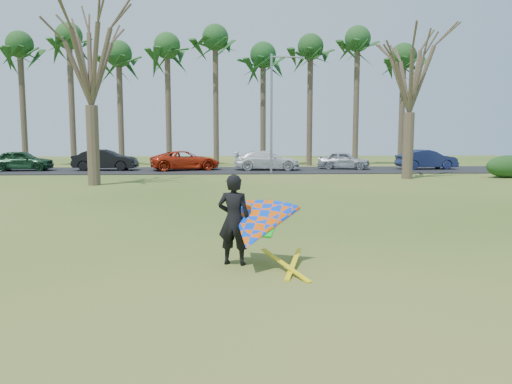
{
  "coord_description": "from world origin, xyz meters",
  "views": [
    {
      "loc": [
        -0.67,
        -11.82,
        2.72
      ],
      "look_at": [
        0.0,
        2.0,
        1.1
      ],
      "focal_mm": 35.0,
      "sensor_mm": 36.0,
      "label": 1
    }
  ],
  "objects_px": {
    "car_3": "(267,160)",
    "kite_flyer": "(253,225)",
    "car_0": "(22,161)",
    "car_4": "(344,160)",
    "car_5": "(427,159)",
    "streetlight": "(274,108)",
    "car_2": "(185,160)",
    "bare_tree_left": "(90,52)",
    "bare_tree_right": "(411,69)",
    "car_1": "(105,160)"
  },
  "relations": [
    {
      "from": "car_2",
      "to": "kite_flyer",
      "type": "distance_m",
      "value": 27.24
    },
    {
      "from": "car_1",
      "to": "kite_flyer",
      "type": "relative_size",
      "value": 1.91
    },
    {
      "from": "car_4",
      "to": "kite_flyer",
      "type": "height_order",
      "value": "kite_flyer"
    },
    {
      "from": "bare_tree_left",
      "to": "car_2",
      "type": "height_order",
      "value": "bare_tree_left"
    },
    {
      "from": "bare_tree_left",
      "to": "car_5",
      "type": "bearing_deg",
      "value": 24.85
    },
    {
      "from": "bare_tree_left",
      "to": "car_1",
      "type": "bearing_deg",
      "value": 100.7
    },
    {
      "from": "streetlight",
      "to": "car_0",
      "type": "distance_m",
      "value": 18.63
    },
    {
      "from": "kite_flyer",
      "to": "bare_tree_left",
      "type": "bearing_deg",
      "value": 114.74
    },
    {
      "from": "bare_tree_left",
      "to": "bare_tree_right",
      "type": "xyz_separation_m",
      "value": [
        18.0,
        3.0,
        -0.35
      ]
    },
    {
      "from": "bare_tree_right",
      "to": "car_3",
      "type": "height_order",
      "value": "bare_tree_right"
    },
    {
      "from": "streetlight",
      "to": "car_5",
      "type": "distance_m",
      "value": 12.84
    },
    {
      "from": "streetlight",
      "to": "car_3",
      "type": "relative_size",
      "value": 1.64
    },
    {
      "from": "bare_tree_right",
      "to": "car_0",
      "type": "distance_m",
      "value": 27.4
    },
    {
      "from": "streetlight",
      "to": "car_0",
      "type": "xyz_separation_m",
      "value": [
        -18.02,
        3.0,
        -3.67
      ]
    },
    {
      "from": "car_4",
      "to": "kite_flyer",
      "type": "bearing_deg",
      "value": -179.68
    },
    {
      "from": "kite_flyer",
      "to": "car_5",
      "type": "bearing_deg",
      "value": 62.16
    },
    {
      "from": "bare_tree_left",
      "to": "car_3",
      "type": "relative_size",
      "value": 1.99
    },
    {
      "from": "streetlight",
      "to": "car_4",
      "type": "distance_m",
      "value": 7.71
    },
    {
      "from": "car_0",
      "to": "car_4",
      "type": "distance_m",
      "value": 23.68
    },
    {
      "from": "bare_tree_left",
      "to": "car_5",
      "type": "distance_m",
      "value": 25.04
    },
    {
      "from": "car_3",
      "to": "kite_flyer",
      "type": "bearing_deg",
      "value": 179.04
    },
    {
      "from": "streetlight",
      "to": "car_1",
      "type": "relative_size",
      "value": 1.75
    },
    {
      "from": "streetlight",
      "to": "car_2",
      "type": "bearing_deg",
      "value": 153.4
    },
    {
      "from": "streetlight",
      "to": "car_5",
      "type": "bearing_deg",
      "value": 15.11
    },
    {
      "from": "car_4",
      "to": "bare_tree_right",
      "type": "bearing_deg",
      "value": -147.41
    },
    {
      "from": "car_1",
      "to": "car_4",
      "type": "xyz_separation_m",
      "value": [
        17.73,
        0.5,
        -0.09
      ]
    },
    {
      "from": "bare_tree_right",
      "to": "kite_flyer",
      "type": "height_order",
      "value": "bare_tree_right"
    },
    {
      "from": "car_0",
      "to": "car_3",
      "type": "xyz_separation_m",
      "value": [
        17.76,
        -0.06,
        -0.03
      ]
    },
    {
      "from": "kite_flyer",
      "to": "car_2",
      "type": "bearing_deg",
      "value": 98.14
    },
    {
      "from": "car_2",
      "to": "car_4",
      "type": "height_order",
      "value": "car_2"
    },
    {
      "from": "bare_tree_right",
      "to": "streetlight",
      "type": "relative_size",
      "value": 1.15
    },
    {
      "from": "streetlight",
      "to": "car_0",
      "type": "bearing_deg",
      "value": 170.55
    },
    {
      "from": "car_0",
      "to": "car_1",
      "type": "xyz_separation_m",
      "value": [
        5.94,
        0.16,
        0.02
      ]
    },
    {
      "from": "streetlight",
      "to": "car_3",
      "type": "distance_m",
      "value": 4.73
    },
    {
      "from": "car_3",
      "to": "car_5",
      "type": "xyz_separation_m",
      "value": [
        12.13,
        0.27,
        0.03
      ]
    },
    {
      "from": "bare_tree_left",
      "to": "car_4",
      "type": "bearing_deg",
      "value": 33.97
    },
    {
      "from": "car_2",
      "to": "car_1",
      "type": "bearing_deg",
      "value": 72.48
    },
    {
      "from": "car_0",
      "to": "car_3",
      "type": "relative_size",
      "value": 0.89
    },
    {
      "from": "kite_flyer",
      "to": "car_0",
      "type": "bearing_deg",
      "value": 120.2
    },
    {
      "from": "car_0",
      "to": "kite_flyer",
      "type": "distance_m",
      "value": 31.04
    },
    {
      "from": "car_2",
      "to": "car_3",
      "type": "relative_size",
      "value": 1.04
    },
    {
      "from": "bare_tree_right",
      "to": "car_4",
      "type": "xyz_separation_m",
      "value": [
        -2.19,
        7.66,
        -5.85
      ]
    },
    {
      "from": "streetlight",
      "to": "car_4",
      "type": "xyz_separation_m",
      "value": [
        5.66,
        3.66,
        -3.74
      ]
    },
    {
      "from": "bare_tree_left",
      "to": "car_3",
      "type": "bearing_deg",
      "value": 45.1
    },
    {
      "from": "bare_tree_left",
      "to": "bare_tree_right",
      "type": "height_order",
      "value": "bare_tree_left"
    },
    {
      "from": "car_3",
      "to": "car_5",
      "type": "relative_size",
      "value": 1.09
    },
    {
      "from": "bare_tree_left",
      "to": "bare_tree_right",
      "type": "bearing_deg",
      "value": 9.46
    },
    {
      "from": "bare_tree_left",
      "to": "car_4",
      "type": "relative_size",
      "value": 2.5
    },
    {
      "from": "car_0",
      "to": "car_3",
      "type": "height_order",
      "value": "car_0"
    },
    {
      "from": "bare_tree_left",
      "to": "car_2",
      "type": "xyz_separation_m",
      "value": [
        3.9,
        10.14,
        -6.15
      ]
    }
  ]
}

